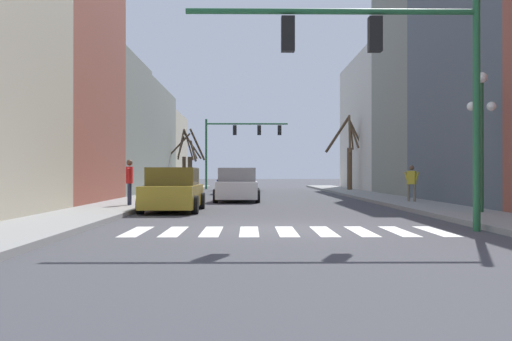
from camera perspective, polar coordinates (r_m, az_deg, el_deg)
ground_plane at (r=15.04m, az=2.79°, el=-5.60°), size 240.00×240.00×0.00m
sidewalk_left at (r=15.88m, az=-19.87°, el=-5.03°), size 2.53×90.00×0.15m
building_row_left at (r=35.65m, az=-16.11°, el=4.79°), size 6.00×53.82×12.19m
building_row_right at (r=33.30m, az=19.31°, el=7.46°), size 6.00×45.46×13.12m
crosswalk_stripes at (r=14.46m, az=2.93°, el=-5.81°), size 7.65×2.60×0.01m
traffic_signal_near at (r=15.00m, az=12.48°, el=10.37°), size 7.10×0.28×5.70m
traffic_signal_far at (r=51.36m, az=-1.81°, el=3.21°), size 7.08×0.28×6.01m
street_lamp_right_corner at (r=20.62m, az=20.69°, el=5.13°), size 0.95×0.36×4.50m
car_parked_right_near at (r=29.41m, az=-1.80°, el=-1.46°), size 2.20×4.48×1.65m
car_parked_left_mid at (r=40.30m, az=-2.24°, el=-1.13°), size 2.17×4.20×1.64m
car_parked_right_mid at (r=22.06m, az=-7.89°, el=-1.93°), size 2.08×4.71×1.60m
pedestrian_on_left_sidewalk at (r=23.92m, az=-11.95°, el=-0.72°), size 0.27×0.77×1.78m
pedestrian_on_right_sidewalk at (r=27.25m, az=14.60°, el=-0.88°), size 0.60×0.47×1.59m
street_tree_left_mid at (r=49.73m, az=-6.28°, el=0.73°), size 3.30×2.57×4.95m
street_tree_right_far at (r=50.00m, az=-6.75°, el=1.09°), size 1.91×2.39×4.94m
street_tree_right_near at (r=45.25m, az=8.80°, el=1.68°), size 2.98×3.95×5.60m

